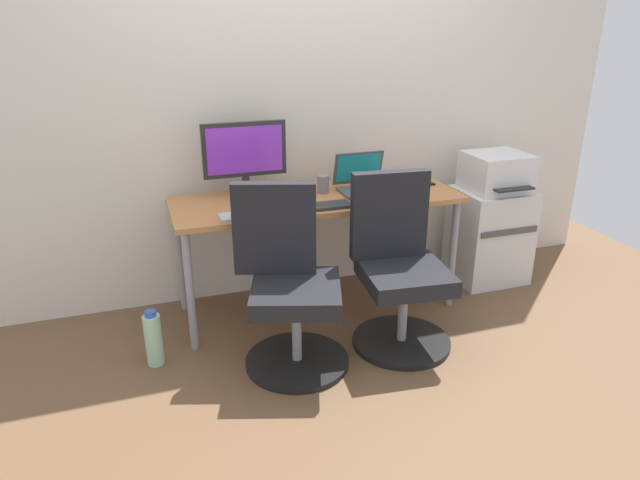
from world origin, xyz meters
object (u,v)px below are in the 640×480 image
object	(u,v)px
office_chair_left	(289,287)
office_chair_right	(399,270)
desktop_monitor	(245,154)
coffee_mug	(375,195)
side_cabinet	(489,235)
water_bottle_on_floor	(153,339)
open_laptop	(363,181)
printer	(497,172)

from	to	relation	value
office_chair_left	office_chair_right	xyz separation A→B (m)	(0.61, 0.00, 0.00)
desktop_monitor	coffee_mug	distance (m)	0.77
side_cabinet	desktop_monitor	bearing A→B (deg)	175.53
water_bottle_on_floor	desktop_monitor	xyz separation A→B (m)	(0.62, 0.48, 0.82)
office_chair_left	open_laptop	distance (m)	0.90
printer	coffee_mug	xyz separation A→B (m)	(-0.96, -0.23, 0.01)
office_chair_right	water_bottle_on_floor	size ratio (longest dim) A/B	3.03
open_laptop	coffee_mug	distance (m)	0.25
desktop_monitor	coffee_mug	world-z (taller)	desktop_monitor
office_chair_right	side_cabinet	xyz separation A→B (m)	(0.94, 0.53, -0.11)
water_bottle_on_floor	coffee_mug	bearing A→B (deg)	5.49
printer	water_bottle_on_floor	world-z (taller)	printer
office_chair_right	side_cabinet	bearing A→B (deg)	29.41
office_chair_left	side_cabinet	world-z (taller)	office_chair_left
office_chair_right	water_bottle_on_floor	world-z (taller)	office_chair_right
side_cabinet	coffee_mug	size ratio (longest dim) A/B	6.89
coffee_mug	desktop_monitor	bearing A→B (deg)	151.80
open_laptop	side_cabinet	bearing A→B (deg)	-1.36
desktop_monitor	open_laptop	xyz separation A→B (m)	(0.69, -0.10, -0.20)
printer	desktop_monitor	size ratio (longest dim) A/B	0.83
printer	water_bottle_on_floor	xyz separation A→B (m)	(-2.23, -0.35, -0.61)
side_cabinet	open_laptop	xyz separation A→B (m)	(-0.92, 0.02, 0.45)
side_cabinet	coffee_mug	xyz separation A→B (m)	(-0.96, -0.23, 0.44)
printer	office_chair_left	bearing A→B (deg)	-161.15
office_chair_right	side_cabinet	distance (m)	1.08
office_chair_left	printer	world-z (taller)	office_chair_left
office_chair_right	desktop_monitor	xyz separation A→B (m)	(-0.68, 0.65, 0.54)
office_chair_right	open_laptop	xyz separation A→B (m)	(0.01, 0.55, 0.34)
side_cabinet	printer	world-z (taller)	printer
water_bottle_on_floor	coffee_mug	distance (m)	1.42
office_chair_right	coffee_mug	bearing A→B (deg)	94.09
printer	open_laptop	bearing A→B (deg)	178.58
desktop_monitor	coffee_mug	xyz separation A→B (m)	(0.66, -0.35, -0.20)
office_chair_left	printer	bearing A→B (deg)	18.85
water_bottle_on_floor	side_cabinet	bearing A→B (deg)	8.89
office_chair_left	office_chair_right	bearing A→B (deg)	0.25
office_chair_left	water_bottle_on_floor	size ratio (longest dim) A/B	3.03
side_cabinet	printer	size ratio (longest dim) A/B	1.58
office_chair_left	coffee_mug	bearing A→B (deg)	27.14
water_bottle_on_floor	desktop_monitor	size ratio (longest dim) A/B	0.65
coffee_mug	office_chair_left	bearing A→B (deg)	-152.86
coffee_mug	open_laptop	bearing A→B (deg)	82.50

